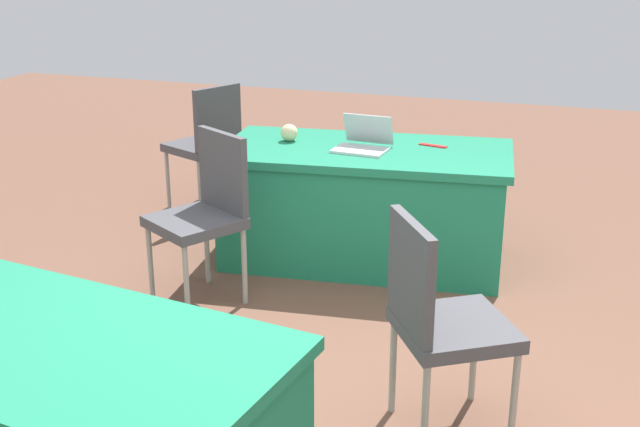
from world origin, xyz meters
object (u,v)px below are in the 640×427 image
at_px(table_foreground, 365,204).
at_px(yarn_ball, 289,133).
at_px(chair_near_front, 205,207).
at_px(scissors_red, 433,146).
at_px(chair_tucked_left, 439,314).
at_px(chair_by_pillar, 208,139).
at_px(laptop_silver, 363,144).

height_order(table_foreground, yarn_ball, yarn_ball).
xyz_separation_m(chair_near_front, scissors_red, (-1.07, -1.06, 0.18)).
relative_size(chair_near_front, chair_tucked_left, 1.01).
bearing_deg(chair_tucked_left, chair_by_pillar, -169.80).
distance_m(chair_near_front, laptop_silver, 1.09).
height_order(table_foreground, chair_near_front, chair_near_front).
relative_size(chair_near_front, scissors_red, 5.35).
height_order(laptop_silver, scissors_red, laptop_silver).
relative_size(table_foreground, yarn_ball, 17.06).
bearing_deg(yarn_ball, chair_tucked_left, 126.44).
distance_m(chair_by_pillar, yarn_ball, 1.04).
height_order(table_foreground, chair_tucked_left, chair_tucked_left).
distance_m(chair_near_front, scissors_red, 1.51).
relative_size(table_foreground, chair_near_front, 1.95).
bearing_deg(yarn_ball, scissors_red, -169.65).
bearing_deg(scissors_red, yarn_ball, -157.45).
relative_size(chair_by_pillar, yarn_ball, 8.69).
distance_m(chair_near_front, yarn_ball, 0.94).
distance_m(chair_tucked_left, scissors_red, 1.99).
height_order(laptop_silver, yarn_ball, laptop_silver).
distance_m(chair_tucked_left, laptop_silver, 1.91).
relative_size(chair_by_pillar, scissors_red, 5.31).
distance_m(table_foreground, scissors_red, 0.57).
xyz_separation_m(table_foreground, laptop_silver, (0.01, 0.04, 0.40)).
height_order(chair_tucked_left, chair_by_pillar, same).
bearing_deg(chair_near_front, laptop_silver, -98.71).
xyz_separation_m(laptop_silver, yarn_ball, (0.51, -0.06, 0.02)).
bearing_deg(chair_by_pillar, laptop_silver, -90.02).
xyz_separation_m(table_foreground, scissors_red, (-0.39, -0.19, 0.37)).
xyz_separation_m(yarn_ball, scissors_red, (-0.90, -0.16, -0.05)).
bearing_deg(chair_tucked_left, laptop_silver, 172.22).
bearing_deg(table_foreground, chair_near_front, 51.85).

